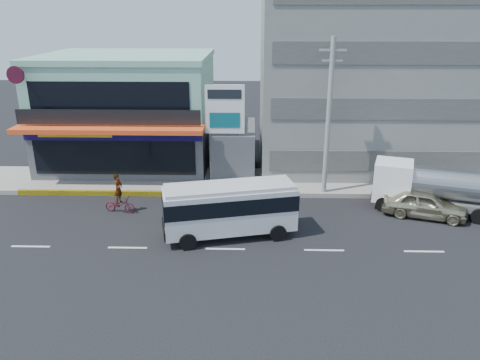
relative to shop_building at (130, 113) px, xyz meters
The scene contains 12 objects.
ground 16.57m from the shop_building, 60.16° to the right, with size 120.00×120.00×0.00m, color black.
sidewalk 14.27m from the shop_building, 18.88° to the right, with size 70.00×5.00×0.30m, color gray.
shop_building is the anchor object (origin of this frame).
concrete_building 18.28m from the shop_building, ahead, with size 16.00×12.00×14.00m, color gray.
gap_structure 8.53m from the shop_building, 13.67° to the right, with size 3.00×6.00×3.50m, color #48494D.
satellite_dish 8.54m from the shop_building, 20.21° to the right, with size 1.50×1.50×0.15m, color slate.
billboard 8.92m from the shop_building, 32.32° to the right, with size 2.60×0.18×6.90m.
utility_pole_near 15.50m from the shop_building, 25.06° to the right, with size 1.60×0.30×10.00m.
minibus 15.05m from the shop_building, 56.77° to the right, with size 7.26×3.78×2.90m.
sedan 21.89m from the shop_building, 26.42° to the right, with size 1.91×4.74×1.61m, color #BFB792.
tanker_truck 21.96m from the shop_building, 23.66° to the right, with size 7.50×4.21×2.84m.
motorcycle_rider 10.13m from the shop_building, 81.32° to the right, with size 1.96×0.99×2.40m.
Camera 1 is at (1.30, -21.05, 11.40)m, focal length 35.00 mm.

